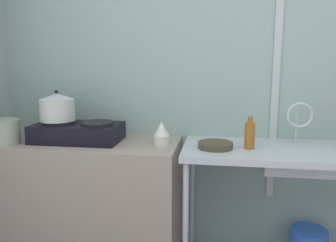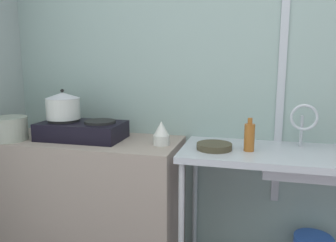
{
  "view_description": "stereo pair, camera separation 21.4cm",
  "coord_description": "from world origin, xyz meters",
  "px_view_note": "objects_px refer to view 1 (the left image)",
  "views": [
    {
      "loc": [
        -0.3,
        -0.6,
        1.37
      ],
      "look_at": [
        -0.62,
        1.49,
        0.99
      ],
      "focal_mm": 35.86,
      "sensor_mm": 36.0,
      "label": 1
    },
    {
      "loc": [
        -0.09,
        -0.56,
        1.37
      ],
      "look_at": [
        -0.62,
        1.49,
        0.99
      ],
      "focal_mm": 35.86,
      "sensor_mm": 36.0,
      "label": 2
    }
  ],
  "objects_px": {
    "bottle_by_sink": "(250,135)",
    "pot_on_left_burner": "(57,107)",
    "sink_basin": "(298,160)",
    "frying_pan": "(215,145)",
    "stove": "(78,132)",
    "percolator": "(162,134)",
    "faucet": "(299,117)"
  },
  "relations": [
    {
      "from": "faucet",
      "to": "percolator",
      "type": "bearing_deg",
      "value": -171.92
    },
    {
      "from": "pot_on_left_burner",
      "to": "percolator",
      "type": "relative_size",
      "value": 1.51
    },
    {
      "from": "faucet",
      "to": "stove",
      "type": "bearing_deg",
      "value": -176.12
    },
    {
      "from": "pot_on_left_burner",
      "to": "sink_basin",
      "type": "height_order",
      "value": "pot_on_left_burner"
    },
    {
      "from": "faucet",
      "to": "bottle_by_sink",
      "type": "height_order",
      "value": "faucet"
    },
    {
      "from": "percolator",
      "to": "faucet",
      "type": "xyz_separation_m",
      "value": [
        0.86,
        0.12,
        0.11
      ]
    },
    {
      "from": "sink_basin",
      "to": "faucet",
      "type": "bearing_deg",
      "value": 80.68
    },
    {
      "from": "frying_pan",
      "to": "bottle_by_sink",
      "type": "height_order",
      "value": "bottle_by_sink"
    },
    {
      "from": "pot_on_left_burner",
      "to": "bottle_by_sink",
      "type": "bearing_deg",
      "value": -1.59
    },
    {
      "from": "stove",
      "to": "faucet",
      "type": "distance_m",
      "value": 1.45
    },
    {
      "from": "percolator",
      "to": "faucet",
      "type": "height_order",
      "value": "faucet"
    },
    {
      "from": "bottle_by_sink",
      "to": "stove",
      "type": "bearing_deg",
      "value": 178.21
    },
    {
      "from": "stove",
      "to": "faucet",
      "type": "xyz_separation_m",
      "value": [
        1.44,
        0.1,
        0.12
      ]
    },
    {
      "from": "stove",
      "to": "percolator",
      "type": "distance_m",
      "value": 0.58
    },
    {
      "from": "faucet",
      "to": "sink_basin",
      "type": "bearing_deg",
      "value": -99.32
    },
    {
      "from": "percolator",
      "to": "bottle_by_sink",
      "type": "relative_size",
      "value": 0.77
    },
    {
      "from": "pot_on_left_burner",
      "to": "bottle_by_sink",
      "type": "relative_size",
      "value": 1.16
    },
    {
      "from": "frying_pan",
      "to": "bottle_by_sink",
      "type": "relative_size",
      "value": 1.07
    },
    {
      "from": "pot_on_left_burner",
      "to": "faucet",
      "type": "relative_size",
      "value": 0.84
    },
    {
      "from": "stove",
      "to": "pot_on_left_burner",
      "type": "relative_size",
      "value": 2.45
    },
    {
      "from": "percolator",
      "to": "sink_basin",
      "type": "distance_m",
      "value": 0.86
    },
    {
      "from": "stove",
      "to": "sink_basin",
      "type": "relative_size",
      "value": 1.34
    },
    {
      "from": "bottle_by_sink",
      "to": "percolator",
      "type": "bearing_deg",
      "value": 178.95
    },
    {
      "from": "stove",
      "to": "percolator",
      "type": "relative_size",
      "value": 3.71
    },
    {
      "from": "percolator",
      "to": "pot_on_left_burner",
      "type": "bearing_deg",
      "value": 177.99
    },
    {
      "from": "sink_basin",
      "to": "percolator",
      "type": "bearing_deg",
      "value": -179.49
    },
    {
      "from": "pot_on_left_burner",
      "to": "bottle_by_sink",
      "type": "xyz_separation_m",
      "value": [
        1.26,
        -0.04,
        -0.14
      ]
    },
    {
      "from": "percolator",
      "to": "stove",
      "type": "bearing_deg",
      "value": 177.51
    },
    {
      "from": "stove",
      "to": "percolator",
      "type": "height_order",
      "value": "percolator"
    },
    {
      "from": "sink_basin",
      "to": "bottle_by_sink",
      "type": "relative_size",
      "value": 2.13
    },
    {
      "from": "bottle_by_sink",
      "to": "pot_on_left_burner",
      "type": "bearing_deg",
      "value": 178.41
    },
    {
      "from": "sink_basin",
      "to": "frying_pan",
      "type": "distance_m",
      "value": 0.51
    }
  ]
}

